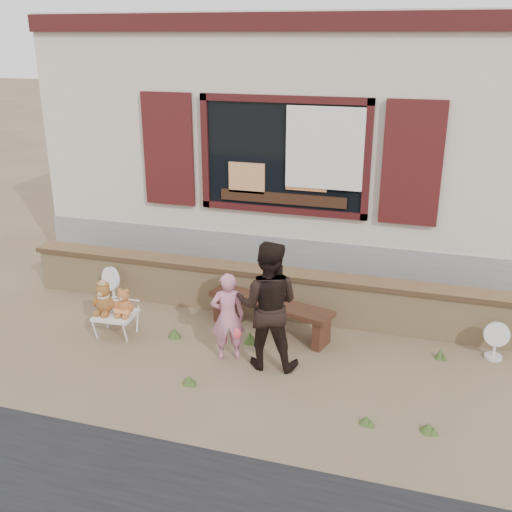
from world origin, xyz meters
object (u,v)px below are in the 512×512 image
(folding_chair, at_px, (116,316))
(teddy_bear_left, at_px, (104,297))
(bench, at_px, (270,310))
(adult, at_px, (268,305))
(teddy_bear_right, at_px, (124,301))
(child, at_px, (228,317))

(folding_chair, xyz_separation_m, teddy_bear_left, (-0.14, -0.01, 0.25))
(bench, xyz_separation_m, adult, (0.20, -0.81, 0.45))
(folding_chair, bearing_deg, teddy_bear_right, -0.00)
(bench, distance_m, child, 0.89)
(folding_chair, distance_m, adult, 2.15)
(folding_chair, distance_m, child, 1.62)
(teddy_bear_left, bearing_deg, teddy_bear_right, 0.00)
(teddy_bear_right, relative_size, adult, 0.24)
(child, bearing_deg, teddy_bear_left, -27.50)
(folding_chair, relative_size, teddy_bear_right, 1.39)
(bench, height_order, teddy_bear_right, teddy_bear_right)
(bench, relative_size, adult, 1.13)
(teddy_bear_right, bearing_deg, bench, 17.02)
(adult, bearing_deg, bench, -81.49)
(teddy_bear_left, bearing_deg, adult, -7.01)
(teddy_bear_left, bearing_deg, folding_chair, 0.00)
(folding_chair, bearing_deg, teddy_bear_left, -180.00)
(adult, bearing_deg, folding_chair, -8.88)
(teddy_bear_left, xyz_separation_m, child, (1.73, -0.12, 0.03))
(folding_chair, relative_size, child, 0.47)
(bench, height_order, teddy_bear_left, teddy_bear_left)
(teddy_bear_right, bearing_deg, teddy_bear_left, -180.00)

